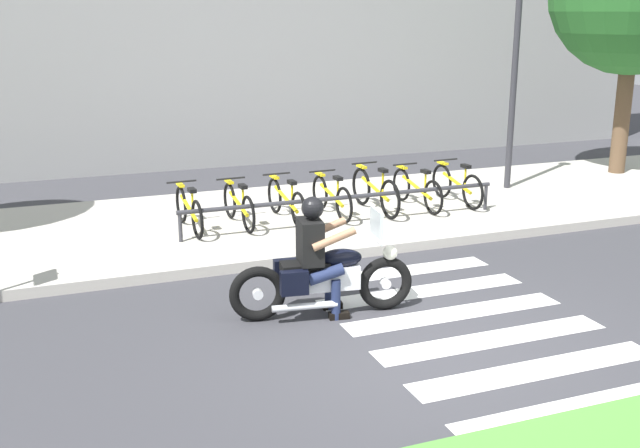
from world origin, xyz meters
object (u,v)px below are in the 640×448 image
rider (317,248)px  bicycle_2 (286,201)px  bicycle_4 (375,191)px  bicycle_3 (332,197)px  motorcycle (324,278)px  bicycle_1 (239,205)px  bicycle_6 (457,185)px  bicycle_5 (417,189)px  bike_rack (344,199)px  street_lamp (516,49)px  bicycle_0 (189,210)px

rider → bicycle_2: 3.75m
bicycle_2 → bicycle_4: (1.61, -0.00, 0.03)m
bicycle_3 → bicycle_4: 0.80m
motorcycle → bicycle_4: size_ratio=1.28×
bicycle_1 → bicycle_6: bicycle_6 is taller
bicycle_1 → bicycle_4: bicycle_4 is taller
bicycle_2 → bicycle_3: 0.80m
bicycle_5 → bike_rack: bearing=-160.9°
bike_rack → street_lamp: bearing=18.2°
bike_rack → bicycle_1: bearing=160.9°
bicycle_0 → rider: bearing=-78.2°
bicycle_5 → rider: bearing=-131.9°
bicycle_0 → bike_rack: bicycle_0 is taller
bicycle_0 → bicycle_3: bearing=-0.0°
rider → bike_rack: rider is taller
bicycle_4 → bicycle_6: 1.61m
bicycle_4 → street_lamp: street_lamp is taller
bicycle_2 → bicycle_5: bearing=0.0°
bicycle_5 → bicycle_6: (0.80, -0.00, 0.01)m
bicycle_3 → bike_rack: size_ratio=0.29×
street_lamp → bicycle_1: bearing=-172.3°
bicycle_1 → bicycle_4: size_ratio=0.91×
bicycle_2 → bicycle_4: bicycle_4 is taller
motorcycle → bicycle_2: bearing=78.1°
motorcycle → bike_rack: bearing=63.0°
bicycle_2 → bike_rack: 0.98m
bicycle_6 → street_lamp: size_ratio=0.34×
bicycle_2 → bicycle_3: size_ratio=1.08×
motorcycle → bicycle_6: motorcycle is taller
motorcycle → bicycle_6: 5.40m
bicycle_4 → bike_rack: 0.98m
street_lamp → bicycle_6: bearing=-154.5°
bicycle_4 → street_lamp: 4.02m
bicycle_2 → bicycle_1: bearing=-180.0°
bicycle_5 → street_lamp: 3.43m
bicycle_2 → bicycle_5: (2.41, 0.00, -0.00)m
bicycle_2 → bike_rack: bearing=-34.7°
bicycle_1 → bike_rack: bearing=-19.1°
bike_rack → street_lamp: street_lamp is taller
motorcycle → bicycle_4: 4.35m
rider → bicycle_1: bearing=89.3°
bicycle_5 → bike_rack: 1.70m
motorcycle → rider: bearing=169.6°
rider → bike_rack: (1.65, 3.08, -0.26)m
bicycle_2 → bicycle_4: 1.61m
bike_rack → bicycle_3: bearing=90.0°
bicycle_1 → bicycle_4: bearing=-0.0°
motorcycle → bicycle_3: motorcycle is taller
bicycle_5 → motorcycle: bearing=-131.1°
bicycle_3 → bicycle_5: bearing=0.0°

